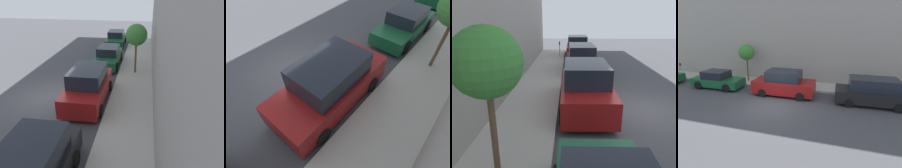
{
  "view_description": "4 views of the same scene",
  "coord_description": "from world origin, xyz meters",
  "views": [
    {
      "loc": [
        5.36,
        -10.75,
        6.07
      ],
      "look_at": [
        3.64,
        0.18,
        1.0
      ],
      "focal_mm": 35.0,
      "sensor_mm": 36.0,
      "label": 1
    },
    {
      "loc": [
        5.36,
        -3.28,
        5.63
      ],
      "look_at": [
        2.62,
        -0.0,
        1.0
      ],
      "focal_mm": 28.0,
      "sensor_mm": 36.0,
      "label": 2
    },
    {
      "loc": [
        3.07,
        8.54,
        3.8
      ],
      "look_at": [
        3.27,
        -0.37,
        1.0
      ],
      "focal_mm": 35.0,
      "sensor_mm": 36.0,
      "label": 3
    },
    {
      "loc": [
        -10.13,
        -4.15,
        5.14
      ],
      "look_at": [
        2.15,
        -0.67,
        1.0
      ],
      "focal_mm": 28.0,
      "sensor_mm": 36.0,
      "label": 4
    }
  ],
  "objects": [
    {
      "name": "parked_sedan_fourth",
      "position": [
        2.41,
        6.09,
        0.72
      ],
      "size": [
        1.92,
        4.51,
        1.54
      ],
      "color": "#14512D",
      "rests_on": "ground_plane"
    },
    {
      "name": "ground_plane",
      "position": [
        0.0,
        0.0,
        0.0
      ],
      "size": [
        60.0,
        60.0,
        0.0
      ],
      "primitive_type": "plane",
      "color": "#424247"
    },
    {
      "name": "sidewalk",
      "position": [
        4.73,
        0.0,
        0.07
      ],
      "size": [
        2.46,
        32.0,
        0.15
      ],
      "color": "#B2ADA3",
      "rests_on": "ground_plane"
    },
    {
      "name": "parked_suv_third",
      "position": [
        2.36,
        -0.12,
        0.93
      ],
      "size": [
        2.08,
        4.81,
        1.98
      ],
      "color": "maroon",
      "rests_on": "ground_plane"
    }
  ]
}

